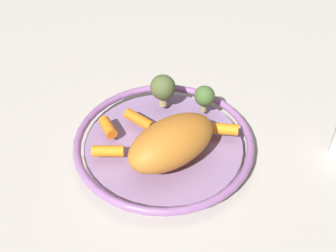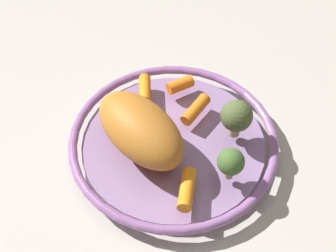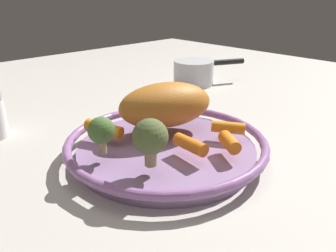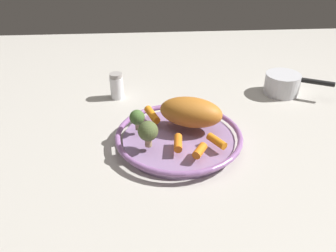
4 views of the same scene
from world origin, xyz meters
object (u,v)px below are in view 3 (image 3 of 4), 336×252
at_px(baby_carrot_right, 104,129).
at_px(baby_carrot_center, 190,145).
at_px(roast_chicken_piece, 166,105).
at_px(baby_carrot_back, 229,142).
at_px(broccoli_floret_mid, 101,131).
at_px(saucepan, 195,72).
at_px(serving_bowl, 166,147).
at_px(baby_carrot_near_rim, 228,128).
at_px(broccoli_floret_edge, 150,138).

xyz_separation_m(baby_carrot_right, baby_carrot_center, (0.06, -0.14, -0.00)).
height_order(roast_chicken_piece, baby_carrot_back, roast_chicken_piece).
xyz_separation_m(baby_carrot_center, broccoli_floret_mid, (-0.10, 0.09, 0.03)).
relative_size(baby_carrot_back, saucepan, 0.22).
bearing_deg(serving_bowl, baby_carrot_center, -97.24).
bearing_deg(baby_carrot_near_rim, baby_carrot_back, -141.62).
relative_size(baby_carrot_right, broccoli_floret_edge, 0.98).
relative_size(baby_carrot_center, baby_carrot_back, 1.34).
xyz_separation_m(roast_chicken_piece, baby_carrot_right, (-0.10, 0.04, -0.03)).
bearing_deg(roast_chicken_piece, baby_carrot_center, -113.48).
xyz_separation_m(baby_carrot_right, broccoli_floret_edge, (-0.01, -0.13, 0.03)).
bearing_deg(roast_chicken_piece, serving_bowl, -132.51).
height_order(serving_bowl, broccoli_floret_edge, broccoli_floret_edge).
distance_m(serving_bowl, baby_carrot_near_rim, 0.11).
relative_size(serving_bowl, baby_carrot_center, 5.55).
xyz_separation_m(baby_carrot_right, broccoli_floret_mid, (-0.04, -0.06, 0.02)).
height_order(serving_bowl, saucepan, saucepan).
distance_m(baby_carrot_center, baby_carrot_near_rim, 0.10).
height_order(baby_carrot_near_rim, saucepan, saucepan).
relative_size(baby_carrot_right, broccoli_floret_mid, 1.18).
xyz_separation_m(roast_chicken_piece, baby_carrot_near_rim, (0.05, -0.10, -0.03)).
distance_m(serving_bowl, broccoli_floret_edge, 0.11).
relative_size(serving_bowl, broccoli_floret_mid, 5.88).
bearing_deg(saucepan, baby_carrot_center, -138.74).
relative_size(broccoli_floret_edge, saucepan, 0.34).
distance_m(baby_carrot_right, baby_carrot_center, 0.15).
bearing_deg(serving_bowl, saucepan, 36.28).
bearing_deg(baby_carrot_near_rim, broccoli_floret_mid, 156.66).
bearing_deg(baby_carrot_center, baby_carrot_right, 112.66).
bearing_deg(roast_chicken_piece, broccoli_floret_mid, -174.46).
xyz_separation_m(baby_carrot_center, saucepan, (0.38, 0.34, -0.01)).
relative_size(baby_carrot_near_rim, baby_carrot_back, 1.24).
xyz_separation_m(serving_bowl, baby_carrot_near_rim, (0.09, -0.06, 0.03)).
height_order(baby_carrot_near_rim, broccoli_floret_mid, broccoli_floret_mid).
distance_m(baby_carrot_back, saucepan, 0.50).
distance_m(roast_chicken_piece, saucepan, 0.42).
bearing_deg(broccoli_floret_mid, baby_carrot_center, -40.63).
bearing_deg(saucepan, broccoli_floret_mid, -152.53).
height_order(baby_carrot_right, saucepan, saucepan).
height_order(baby_carrot_center, saucepan, saucepan).
relative_size(serving_bowl, roast_chicken_piece, 1.98).
height_order(serving_bowl, baby_carrot_right, baby_carrot_right).
bearing_deg(serving_bowl, roast_chicken_piece, 47.49).
relative_size(baby_carrot_center, saucepan, 0.30).
bearing_deg(roast_chicken_piece, baby_carrot_back, -87.79).
xyz_separation_m(serving_bowl, broccoli_floret_edge, (-0.08, -0.05, 0.06)).
distance_m(serving_bowl, baby_carrot_center, 0.07).
height_order(baby_carrot_center, baby_carrot_back, same).
relative_size(baby_carrot_back, broccoli_floret_edge, 0.66).
bearing_deg(baby_carrot_right, broccoli_floret_mid, -125.65).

